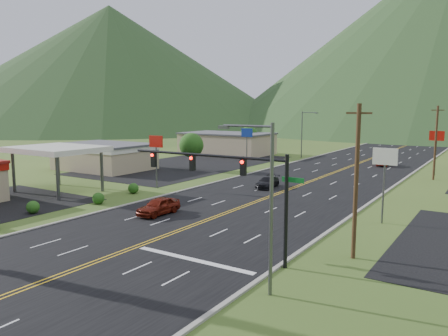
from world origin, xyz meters
The scene contains 18 objects.
traffic_signal centered at (6.48, 14.00, 5.33)m, with size 13.10×0.43×7.00m.
streetlight_east centered at (11.18, 10.00, 5.18)m, with size 3.28×0.25×9.00m.
streetlight_west centered at (-11.68, 70.00, 5.18)m, with size 3.28×0.25×9.00m.
gas_canopy centered at (-22.00, 22.00, 4.87)m, with size 10.00×8.00×5.30m.
building_west_mid centered at (-32.00, 38.00, 2.27)m, with size 14.40×10.40×4.10m.
building_west_far centered at (-28.00, 68.00, 2.26)m, with size 18.40×11.40×4.50m.
pole_sign_west_a centered at (-14.00, 30.00, 5.05)m, with size 2.00×0.18×6.40m.
pole_sign_west_b centered at (-14.00, 52.00, 5.05)m, with size 2.00×0.18×6.40m.
pole_sign_east_a centered at (13.00, 28.00, 5.05)m, with size 2.00×0.18×6.40m.
pole_sign_east_b centered at (13.00, 60.00, 5.05)m, with size 2.00×0.18×6.40m.
tree_west_a centered at (-20.00, 45.00, 3.89)m, with size 3.84×3.84×5.82m.
tree_west_b centered at (-25.00, 72.00, 3.89)m, with size 3.84×3.84×5.82m.
utility_pole_a centered at (13.50, 18.00, 5.13)m, with size 1.60×0.28×10.00m.
utility_pole_b centered at (13.50, 55.00, 5.13)m, with size 1.60×0.28×10.00m.
mountain_nw centered at (-148.49, 148.49, 30.00)m, with size 190.00×190.00×60.00m, color #1E3518.
car_red_near centered at (-4.88, 19.92, 0.78)m, with size 1.84×4.58×1.56m, color #65160B.
car_dark_mid centered at (-2.72, 37.45, 0.67)m, with size 1.86×4.58×1.33m, color black.
car_red_far centered at (4.35, 66.09, 0.79)m, with size 1.67×4.78×1.57m, color maroon.
Camera 1 is at (21.24, -9.59, 9.74)m, focal length 35.00 mm.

